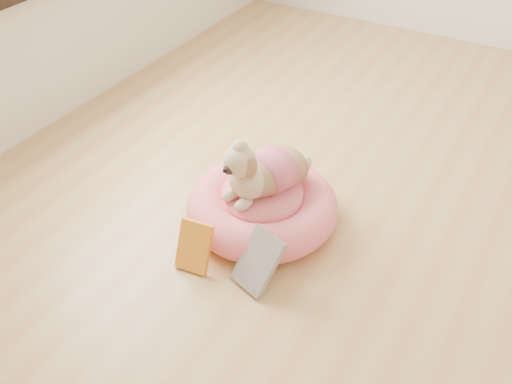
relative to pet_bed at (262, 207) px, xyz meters
The scene contains 5 objects.
floor 0.70m from the pet_bed, ahead, with size 4.50×4.50×0.00m, color tan.
pet_bed is the anchor object (origin of this frame).
dog 0.22m from the pet_bed, 144.92° to the left, with size 0.26×0.38×0.28m, color brown, non-canonical shape.
book_yellow 0.35m from the pet_bed, 105.54° to the right, with size 0.12×0.02×0.19m, color yellow.
book_white 0.33m from the pet_bed, 63.09° to the right, with size 0.14×0.02×0.22m, color white.
Camera 1 is at (0.16, -1.51, 1.51)m, focal length 40.00 mm.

